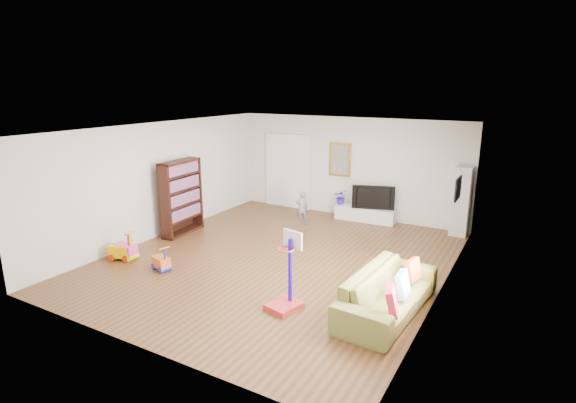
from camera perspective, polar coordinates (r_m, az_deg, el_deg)
The scene contains 25 objects.
floor at distance 9.46m, azimuth -1.21°, elevation -7.29°, with size 6.50×7.50×0.00m, color brown.
ceiling at distance 8.82m, azimuth -1.30°, elevation 9.21°, with size 6.50×7.50×0.00m, color white.
wall_back at distance 12.34m, azimuth 7.74°, elevation 4.32°, with size 6.50×0.00×2.70m, color silver.
wall_front at distance 6.28m, azimuth -19.21°, elevation -6.58°, with size 6.50×0.00×2.70m, color white.
wall_left at distance 11.03m, azimuth -15.92°, elevation 2.66°, with size 0.00×7.50×2.70m, color white.
wall_right at distance 7.94m, azimuth 19.33°, elevation -2.18°, with size 0.00×7.50×2.70m, color silver.
navy_accent at distance 9.18m, azimuth 21.15°, elevation 3.07°, with size 0.01×3.20×1.70m, color black.
olive_wainscot at distance 9.52m, azimuth 20.41°, elevation -4.91°, with size 0.01×3.20×1.00m, color brown.
doorway at distance 13.18m, azimuth -0.06°, elevation 3.78°, with size 1.45×0.06×2.10m, color white.
painting_back at distance 12.37m, azimuth 6.62°, elevation 5.32°, with size 0.62×0.06×0.92m, color gold.
artwork_right at distance 9.44m, azimuth 20.79°, elevation 1.54°, with size 0.04×0.56×0.46m, color #7F3F8C.
media_console at distance 12.13m, azimuth 9.77°, elevation -1.59°, with size 1.60×0.40×0.37m, color silver.
tall_cabinet at distance 11.43m, azimuth 21.15°, elevation 0.02°, with size 0.39×0.39×1.68m, color silver.
bookshelf at distance 11.10m, azimuth -13.39°, elevation 0.50°, with size 0.32×1.23×1.79m, color black.
sofa at distance 7.44m, azimuth 12.58°, elevation -11.18°, with size 2.33×0.91×0.68m, color olive.
basketball_hoop at distance 7.22m, azimuth -0.50°, elevation -8.92°, with size 0.45×0.54×1.30m, color #AD2628.
ride_on_yellow at distance 9.95m, azimuth -20.52°, elevation -5.33°, with size 0.44×0.27×0.59m, color #F5BE00.
ride_on_orange at distance 9.18m, azimuth -15.86°, elevation -6.90°, with size 0.38×0.23×0.51m, color orange.
ride_on_pink at distance 9.95m, azimuth -20.03°, elevation -5.22°, with size 0.46×0.28×0.61m, color #F93DA7.
child at distance 11.63m, azimuth 1.78°, elevation -0.77°, with size 0.32×0.21×0.88m, color slate.
tv at distance 11.96m, azimuth 10.79°, elevation 0.63°, with size 1.10×0.14×0.63m, color black.
vase_plant at distance 12.28m, azimuth 6.77°, elevation 0.60°, with size 0.36×0.31×0.40m, color #2D1D9A.
pillow_left at distance 6.74m, azimuth 13.05°, elevation -12.19°, with size 0.10×0.39×0.39m, color #D42348.
pillow_center at distance 7.28m, azimuth 14.38°, elevation -10.16°, with size 0.10×0.38×0.38m, color silver.
pillow_right at distance 7.87m, azimuth 15.61°, elevation -8.33°, with size 0.09×0.36×0.36m, color #B03A15.
Camera 1 is at (4.51, -7.53, 3.54)m, focal length 28.00 mm.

